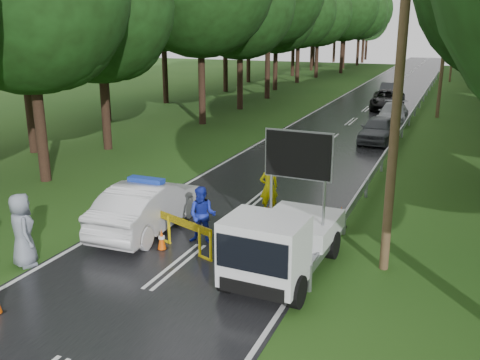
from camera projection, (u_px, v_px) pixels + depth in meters
The scene contains 20 objects.
ground at pixel (176, 266), 14.45m from camera, with size 160.00×160.00×0.00m, color #1D4513.
road at pixel (367, 109), 41.05m from camera, with size 7.00×140.00×0.02m, color black.
guardrail at pixel (417, 105), 39.24m from camera, with size 0.12×60.06×0.70m.
utility_pole_near at pixel (399, 77), 12.89m from camera, with size 1.40×0.24×10.00m.
utility_pole_mid at pixel (445, 43), 35.95m from camera, with size 1.40×0.24×10.00m.
utility_pole_far at pixel (455, 35), 59.00m from camera, with size 1.40×0.24×10.00m.
police_sedan at pixel (147, 206), 16.76m from camera, with size 1.85×4.82×1.72m.
work_truck at pixel (281, 242), 13.55m from camera, with size 2.21×4.61×3.60m.
barrier at pixel (184, 227), 15.24m from camera, with size 2.19×0.89×0.96m.
officer at pixel (269, 187), 18.30m from camera, with size 0.67×0.44×1.83m, color #F3EC0D.
civilian at pixel (202, 215), 15.76m from camera, with size 0.84×0.66×1.74m, color #1B2CB2.
bystander_right at pixel (22, 230), 14.23m from camera, with size 0.99×0.65×2.03m, color slate.
queue_car_first at pixel (378, 129), 29.47m from camera, with size 1.67×4.14×1.41m, color #474A4F.
queue_car_second at pixel (393, 113), 35.10m from camera, with size 1.81×4.46×1.30m, color #ADB0B5.
queue_car_third at pixel (388, 100), 40.81m from camera, with size 2.43×5.26×1.46m, color black.
queue_car_fourth at pixel (389, 91), 46.38m from camera, with size 1.47×4.21×1.39m, color #3F4046.
cone_center at pixel (162, 240), 15.42m from camera, with size 0.30×0.30×0.63m.
cone_far at pixel (268, 218), 16.88m from camera, with size 0.38×0.38×0.79m.
cone_left_mid at pixel (139, 213), 17.49m from camera, with size 0.33×0.33×0.70m.
cone_right at pixel (341, 217), 17.05m from camera, with size 0.35×0.35×0.73m.
Camera 1 is at (6.64, -11.55, 6.29)m, focal length 40.00 mm.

